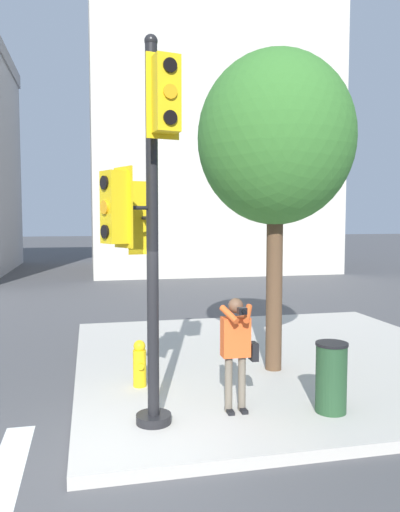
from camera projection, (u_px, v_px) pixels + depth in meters
ground_plane at (112, 464)px, 5.95m from camera, size 160.00×160.00×0.00m
sidewalk_corner at (279, 359)px, 10.11m from camera, size 8.00×8.00×0.16m
traffic_signal_pole at (145, 211)px, 6.49m from camera, size 0.97×1.44×5.14m
person_photographer at (237, 344)px, 7.13m from camera, size 0.58×0.54×1.64m
street_tree at (276, 140)px, 8.88m from camera, size 2.80×2.80×5.74m
fire_hydrant at (140, 364)px, 8.23m from camera, size 0.22×0.28×0.78m
trash_bin at (331, 377)px, 7.13m from camera, size 0.46×0.46×1.01m
building_right at (203, 80)px, 29.03m from camera, size 13.15×10.39×22.01m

